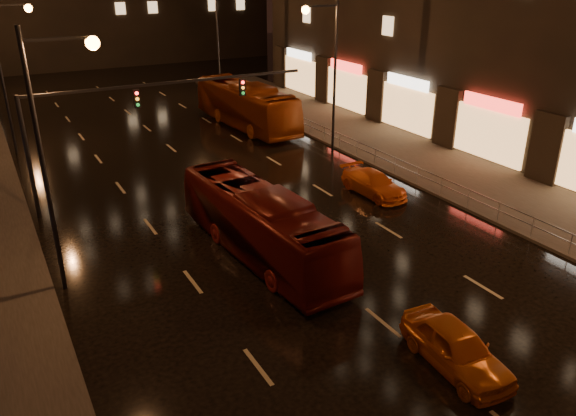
{
  "coord_description": "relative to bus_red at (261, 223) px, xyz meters",
  "views": [
    {
      "loc": [
        -11.16,
        -9.09,
        11.78
      ],
      "look_at": [
        -0.76,
        9.67,
        2.5
      ],
      "focal_mm": 35.0,
      "sensor_mm": 36.0,
      "label": 1
    }
  ],
  "objects": [
    {
      "name": "taxi_far",
      "position": [
        8.67,
        3.36,
        -0.89
      ],
      "size": [
        1.97,
        4.47,
        1.28
      ],
      "primitive_type": "imported",
      "rotation": [
        0.0,
        0.0,
        0.04
      ],
      "color": "orange",
      "rests_on": "ground"
    },
    {
      "name": "bus_red",
      "position": [
        0.0,
        0.0,
        0.0
      ],
      "size": [
        3.21,
        11.09,
        3.05
      ],
      "primitive_type": "imported",
      "rotation": [
        0.0,
        0.0,
        0.06
      ],
      "color": "#5C110D",
      "rests_on": "ground"
    },
    {
      "name": "ground",
      "position": [
        1.5,
        9.25,
        -1.53
      ],
      "size": [
        140.0,
        140.0,
        0.0
      ],
      "primitive_type": "plane",
      "color": "black",
      "rests_on": "ground"
    },
    {
      "name": "sidewalk_right",
      "position": [
        15.0,
        4.25,
        -1.45
      ],
      "size": [
        7.0,
        70.0,
        0.15
      ],
      "primitive_type": "cube",
      "color": "#38332D",
      "rests_on": "ground"
    },
    {
      "name": "bus_curb",
      "position": [
        8.6,
        19.89,
        0.19
      ],
      "size": [
        3.48,
        12.47,
        3.44
      ],
      "primitive_type": "imported",
      "rotation": [
        0.0,
        0.0,
        0.05
      ],
      "color": "#963B0F",
      "rests_on": "ground"
    },
    {
      "name": "railing_right",
      "position": [
        11.7,
        7.25,
        -0.63
      ],
      "size": [
        0.05,
        56.0,
        1.0
      ],
      "color": "#99999E",
      "rests_on": "sidewalk_right"
    },
    {
      "name": "taxi_near",
      "position": [
        2.0,
        -9.75,
        -0.81
      ],
      "size": [
        2.03,
        4.33,
        1.43
      ],
      "primitive_type": "imported",
      "rotation": [
        0.0,
        0.0,
        -0.08
      ],
      "color": "#C95B12",
      "rests_on": "ground"
    },
    {
      "name": "traffic_signal",
      "position": [
        -3.56,
        9.25,
        3.21
      ],
      "size": [
        15.31,
        0.32,
        6.2
      ],
      "color": "black",
      "rests_on": "ground"
    }
  ]
}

